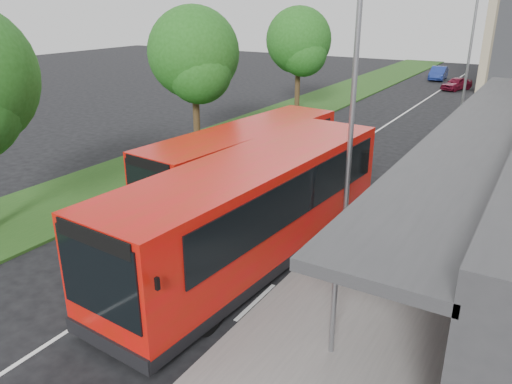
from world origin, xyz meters
TOP-DOWN VIEW (x-y plane):
  - ground at (0.00, 0.00)m, footprint 120.00×120.00m
  - pavement at (6.00, 20.00)m, footprint 5.00×80.00m
  - grass_verge at (-7.00, 20.00)m, footprint 5.00×80.00m
  - lane_centre_line at (0.00, 15.00)m, footprint 0.12×70.00m
  - kerb_dashes at (3.30, 19.00)m, footprint 0.12×56.00m
  - tree_mid at (-7.01, 9.05)m, footprint 4.67×4.67m
  - tree_far at (-7.01, 21.05)m, footprint 4.60×4.60m
  - lamp_post_near at (4.12, 2.00)m, footprint 1.44×0.28m
  - lamp_post_far at (4.12, 22.00)m, footprint 1.44×0.28m
  - bus_main at (2.04, 0.03)m, footprint 3.69×11.76m
  - bus_second at (-1.06, 4.46)m, footprint 3.62×10.44m
  - litter_bin at (5.88, 9.41)m, footprint 0.68×0.68m
  - bollard at (5.13, 17.29)m, footprint 0.17×0.17m
  - car_near at (1.22, 37.19)m, footprint 2.60×3.72m
  - car_far at (-1.66, 43.01)m, footprint 1.72×4.20m

SIDE VIEW (x-z plane):
  - ground at x=0.00m, z-range 0.00..0.00m
  - kerb_dashes at x=3.30m, z-range 0.00..0.01m
  - lane_centre_line at x=0.00m, z-range 0.00..0.01m
  - grass_verge at x=-7.00m, z-range 0.00..0.10m
  - pavement at x=6.00m, z-range 0.00..0.15m
  - car_near at x=1.22m, z-range 0.00..1.18m
  - litter_bin at x=5.88m, z-range 0.15..1.16m
  - car_far at x=-1.66m, z-range 0.00..1.35m
  - bollard at x=5.13m, z-range 0.15..1.20m
  - bus_second at x=-1.06m, z-range 0.04..2.94m
  - bus_main at x=2.04m, z-range 0.04..3.33m
  - lamp_post_near at x=4.12m, z-range 0.72..8.72m
  - lamp_post_far at x=4.12m, z-range 0.72..8.72m
  - tree_far at x=-7.01m, z-range 1.07..8.45m
  - tree_mid at x=-7.01m, z-range 1.09..8.59m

